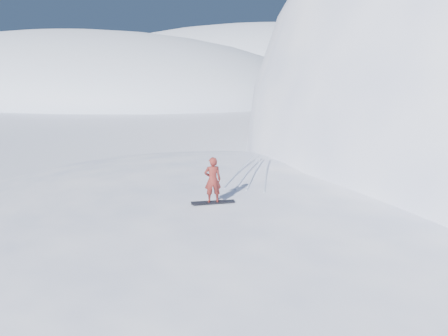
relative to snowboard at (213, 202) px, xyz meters
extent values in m
plane|color=white|center=(1.18, -0.76, -2.41)|extent=(400.00, 400.00, 0.00)
ellipsoid|color=white|center=(2.18, 2.24, -2.41)|extent=(36.00, 28.00, 4.80)
ellipsoid|color=white|center=(-68.82, 59.24, -2.41)|extent=(120.00, 70.00, 28.00)
ellipsoid|color=white|center=(-38.82, 109.24, -2.41)|extent=(140.00, 90.00, 36.00)
ellipsoid|color=white|center=(-2.82, -2.76, -2.41)|extent=(6.00, 5.40, 0.80)
ellipsoid|color=white|center=(-0.82, 5.24, -2.41)|extent=(7.00, 6.30, 1.00)
ellipsoid|color=white|center=(8.18, 3.24, -2.41)|extent=(4.00, 3.60, 0.60)
cube|color=black|center=(0.00, 0.00, 0.00)|extent=(1.54, 1.17, 0.03)
imported|color=maroon|center=(0.00, 0.00, 0.88)|extent=(0.76, 0.70, 1.73)
cube|color=silver|center=(-0.86, 4.78, 0.01)|extent=(1.00, 5.94, 0.04)
cube|color=silver|center=(-0.43, 4.78, 0.01)|extent=(1.19, 5.90, 0.04)
cube|color=silver|center=(-0.10, 4.78, 0.01)|extent=(1.49, 5.84, 0.04)
cube|color=silver|center=(0.46, 4.78, 0.01)|extent=(1.87, 5.74, 0.04)
camera|label=1|loc=(6.33, -12.67, 5.23)|focal=32.00mm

